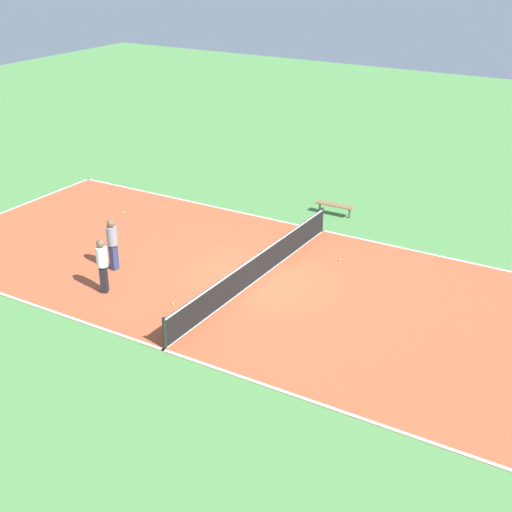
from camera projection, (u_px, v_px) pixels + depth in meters
name	position (u px, v px, depth m)	size (l,w,h in m)	color
ground_plane	(256.00, 281.00, 23.54)	(80.00, 80.00, 0.00)	#518E47
court_surface	(256.00, 280.00, 23.53)	(10.08, 24.29, 0.02)	#B75633
tennis_net	(256.00, 267.00, 23.32)	(9.88, 0.10, 0.96)	black
bench	(335.00, 206.00, 28.81)	(0.36, 1.63, 0.45)	olive
player_baseline_gray	(112.00, 241.00, 23.86)	(0.37, 0.37, 1.82)	navy
player_near_white	(102.00, 262.00, 22.34)	(0.48, 0.48, 1.82)	black
tennis_ball_near_net	(173.00, 304.00, 21.94)	(0.07, 0.07, 0.07)	#CCE033
tennis_ball_midcourt	(213.00, 290.00, 22.80)	(0.07, 0.07, 0.07)	#CCE033
tennis_ball_far_baseline	(340.00, 260.00, 24.90)	(0.07, 0.07, 0.07)	#CCE033
tennis_ball_left_sideline	(124.00, 213.00, 29.05)	(0.07, 0.07, 0.07)	#CCE033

